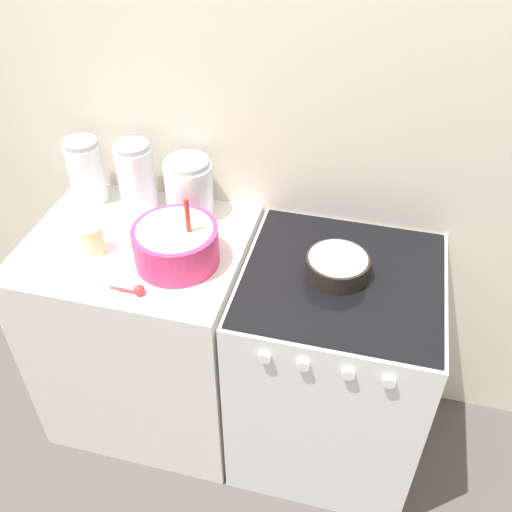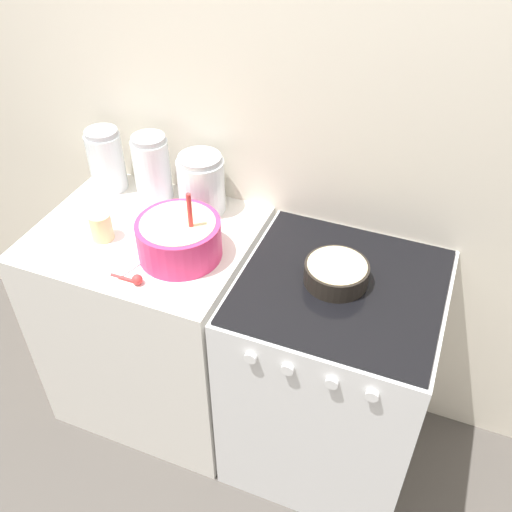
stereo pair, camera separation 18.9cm
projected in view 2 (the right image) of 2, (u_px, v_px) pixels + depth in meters
ground_plane at (215, 480)px, 2.32m from camera, size 12.00×12.00×0.00m
wall_back at (279, 141)px, 2.03m from camera, size 4.56×0.05×2.40m
countertop_cabinet at (157, 321)px, 2.37m from camera, size 0.78×0.65×0.93m
stove at (330, 374)px, 2.16m from camera, size 0.68×0.67×0.93m
mixing_bowl at (179, 237)px, 1.92m from camera, size 0.29×0.29×0.26m
baking_pan at (336, 273)px, 1.84m from camera, size 0.21×0.21×0.07m
storage_jar_left at (107, 164)px, 2.23m from camera, size 0.14×0.14×0.25m
storage_jar_middle at (153, 172)px, 2.17m from camera, size 0.14×0.14×0.27m
storage_jar_right at (202, 187)px, 2.12m from camera, size 0.18×0.18×0.23m
tin_can at (101, 227)px, 2.00m from camera, size 0.08×0.08×0.11m
recipe_page at (117, 252)px, 1.98m from camera, size 0.28×0.27×0.01m
measuring_spoon at (134, 279)px, 1.85m from camera, size 0.12×0.04×0.04m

